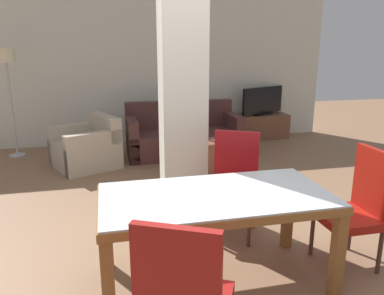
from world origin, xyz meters
TOP-DOWN VIEW (x-y plane):
  - ground_plane at (0.00, 0.00)m, footprint 18.00×18.00m
  - back_wall at (0.00, 4.71)m, footprint 7.20×0.09m
  - divider_pillar at (0.05, 1.40)m, footprint 0.47×0.37m
  - dining_table at (0.00, 0.00)m, footprint 1.70×0.86m
  - dining_chair_head_right at (1.22, 0.00)m, footprint 0.46×0.46m
  - dining_chair_far_right at (0.42, 0.78)m, footprint 0.62×0.62m
  - sofa at (0.51, 3.66)m, footprint 1.90×0.91m
  - armchair at (-1.06, 3.29)m, footprint 1.13×1.15m
  - coffee_table at (0.58, 2.67)m, footprint 0.68×0.47m
  - bottle at (0.66, 2.77)m, footprint 0.07×0.07m
  - tv_stand at (2.29, 4.43)m, footprint 1.06×0.40m
  - tv_screen at (2.29, 4.43)m, footprint 1.00×0.49m
  - floor_lamp at (-2.26, 4.16)m, footprint 0.29×0.29m

SIDE VIEW (x-z plane):
  - ground_plane at x=0.00m, z-range 0.00..0.00m
  - coffee_table at x=0.58m, z-range 0.01..0.46m
  - tv_stand at x=2.29m, z-range 0.00..0.48m
  - armchair at x=-1.06m, z-range -0.11..0.66m
  - sofa at x=0.51m, z-range -0.14..0.73m
  - dining_chair_head_right at x=1.22m, z-range 0.03..1.03m
  - dining_chair_far_right at x=0.42m, z-range 0.03..1.03m
  - bottle at x=0.66m, z-range 0.42..0.72m
  - dining_table at x=0.00m, z-range 0.22..0.96m
  - tv_screen at x=2.29m, z-range 0.47..1.02m
  - divider_pillar at x=0.05m, z-range 0.00..2.70m
  - back_wall at x=0.00m, z-range 0.00..2.70m
  - floor_lamp at x=-2.26m, z-range 0.59..2.36m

